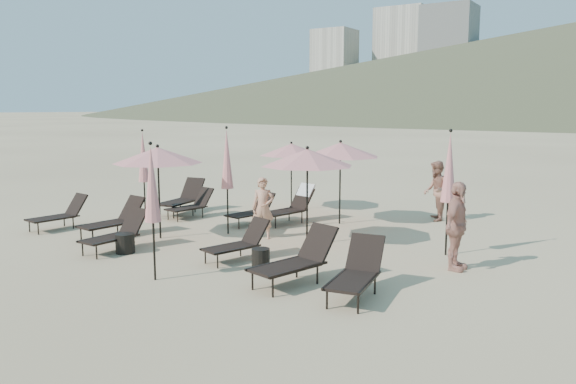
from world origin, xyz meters
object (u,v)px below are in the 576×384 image
Objects in this scene: lounger_7 at (192,205)px; umbrella_open_2 at (291,150)px; lounger_2 at (117,233)px; umbrella_closed_3 at (227,159)px; umbrella_closed_0 at (152,185)px; beachgoer_a at (263,208)px; lounger_3 at (238,242)px; lounger_4 at (297,259)px; side_table_1 at (261,260)px; umbrella_closed_2 at (143,157)px; umbrella_open_3 at (340,150)px; lounger_6 at (182,198)px; lounger_5 at (357,271)px; umbrella_open_0 at (158,155)px; side_table_0 at (125,243)px; beachgoer_c at (457,226)px; lounger_1 at (114,219)px; lounger_0 at (60,214)px; umbrella_open_1 at (307,158)px; beachgoer_b at (436,191)px; lounger_9 at (292,205)px; umbrella_closed_1 at (449,168)px; lounger_8 at (252,210)px.

lounger_7 is 3.68m from umbrella_open_2.
lounger_2 is 0.57× the size of umbrella_closed_3.
umbrella_closed_0 is 4.17m from beachgoer_a.
lounger_3 is 0.72× the size of umbrella_open_2.
lounger_4 is 1.11m from side_table_1.
lounger_2 is 3.89m from umbrella_closed_2.
lounger_6 is at bearing -166.37° from umbrella_open_3.
lounger_5 is at bearing 11.90° from lounger_4.
umbrella_closed_0 is at bearing -46.38° from umbrella_open_0.
beachgoer_c is at bearing 22.01° from side_table_0.
lounger_1 reaches higher than lounger_3.
lounger_1 reaches higher than lounger_0.
umbrella_open_1 is 5.09m from beachgoer_b.
lounger_9 is 4.58m from umbrella_closed_2.
lounger_1 is at bearing -107.48° from umbrella_open_2.
beachgoer_a reaches higher than lounger_1.
side_table_0 is (-2.08, 1.10, -1.65)m from umbrella_closed_0.
side_table_0 is 3.52m from side_table_1.
side_table_0 is (1.54, -1.01, -0.23)m from lounger_1.
lounger_3 is 4.96m from umbrella_closed_1.
lounger_4 is at bearing -75.90° from beachgoer_a.
side_table_0 is 9.00m from beachgoer_b.
lounger_4 reaches higher than lounger_0.
lounger_9 is 6.30m from umbrella_closed_0.
lounger_8 is at bearing 175.99° from umbrella_closed_1.
umbrella_closed_0 is 6.16m from beachgoer_c.
side_table_1 is (1.40, 1.58, -1.64)m from umbrella_closed_0.
lounger_2 is at bearing -57.68° from beachgoer_b.
umbrella_open_1 is (2.59, -1.27, 1.73)m from lounger_8.
lounger_0 is 0.61× the size of umbrella_closed_2.
umbrella_open_2 is (-4.26, 6.57, 1.50)m from lounger_4.
lounger_8 is at bearing -11.68° from lounger_6.
umbrella_open_1 reaches higher than beachgoer_b.
umbrella_closed_2 is at bearing 129.94° from side_table_0.
umbrella_open_0 is at bearing -34.73° from umbrella_closed_2.
lounger_5 is at bearing -35.31° from lounger_6.
umbrella_open_3 reaches higher than lounger_0.
lounger_8 is at bearing 153.80° from umbrella_open_1.
beachgoer_a is 4.97m from beachgoer_c.
umbrella_closed_2 is (-0.87, -1.06, 1.48)m from lounger_7.
beachgoer_b is (1.68, 4.64, -1.25)m from umbrella_open_1.
umbrella_closed_0 is 9.14m from beachgoer_b.
umbrella_closed_0 reaches higher than lounger_4.
lounger_2 is (1.21, -0.97, -0.03)m from lounger_1.
umbrella_closed_3 is 3.43m from side_table_0.
lounger_1 is 8.53m from beachgoer_c.
umbrella_open_2 is at bearing 154.48° from umbrella_open_3.
lounger_9 is at bearing 1.45° from lounger_6.
lounger_5 is 0.74× the size of umbrella_open_1.
umbrella_closed_0 is at bearing -41.60° from umbrella_closed_2.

